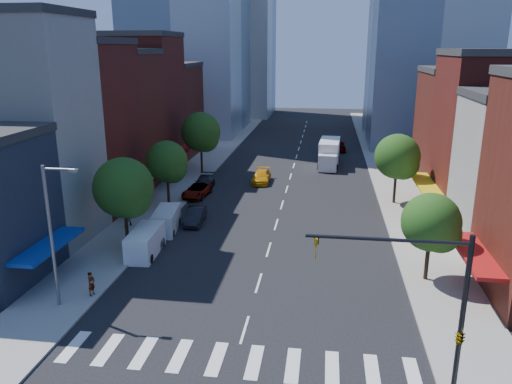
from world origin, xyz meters
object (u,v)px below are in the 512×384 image
taxi (261,177)px  traffic_car_oncoming (328,147)px  parked_car_third (197,191)px  traffic_car_far (339,146)px  parked_car_second (195,216)px  box_truck (329,154)px  cargo_van_near (145,243)px  pedestrian_far (126,216)px  cargo_van_far (166,221)px  pedestrian_near (91,284)px  parked_car_front (145,246)px  parked_car_rear (204,182)px

taxi → traffic_car_oncoming: taxi is taller
parked_car_third → traffic_car_far: (15.85, 27.45, 0.14)m
parked_car_second → box_truck: 28.19m
cargo_van_near → traffic_car_oncoming: bearing=69.2°
box_truck → pedestrian_far: size_ratio=4.45×
cargo_van_far → pedestrian_near: (-1.02, -12.42, -0.01)m
parked_car_third → taxi: bearing=53.2°
traffic_car_far → box_truck: 10.55m
cargo_van_near → cargo_van_far: (0.01, 5.29, -0.05)m
parked_car_front → parked_car_third: bearing=95.9°
parked_car_third → pedestrian_near: size_ratio=3.02×
parked_car_third → cargo_van_near: bearing=-85.1°
taxi → box_truck: (8.06, 10.09, 0.92)m
cargo_van_near → parked_car_third: bearing=87.3°
pedestrian_far → box_truck: bearing=178.5°
parked_car_front → traffic_car_oncoming: 45.50m
box_truck → pedestrian_far: bearing=-120.4°
parked_car_front → pedestrian_near: size_ratio=2.63×
parked_car_rear → taxi: bearing=26.8°
traffic_car_oncoming → traffic_car_far: 1.79m
cargo_van_far → traffic_car_far: cargo_van_far is taller
traffic_car_oncoming → traffic_car_far: size_ratio=0.85×
traffic_car_oncoming → traffic_car_far: (1.77, 0.24, 0.15)m
parked_car_rear → cargo_van_near: 19.45m
cargo_van_far → pedestrian_far: pedestrian_far is taller
parked_car_second → cargo_van_near: size_ratio=0.89×
parked_car_front → traffic_car_far: (15.85, 43.51, 0.09)m
cargo_van_far → traffic_car_far: bearing=60.4°
parked_car_rear → cargo_van_far: 14.17m
parked_car_third → pedestrian_far: 11.08m
parked_car_third → traffic_car_far: 31.70m
box_truck → pedestrian_near: 43.05m
parked_car_rear → cargo_van_far: (0.02, -14.16, 0.26)m
parked_car_second → parked_car_third: parked_car_second is taller
box_truck → parked_car_third: bearing=-126.9°
pedestrian_near → traffic_car_oncoming: bearing=-4.9°
parked_car_second → pedestrian_far: bearing=-164.1°
pedestrian_far → parked_car_second: bearing=141.5°
parked_car_front → parked_car_second: size_ratio=0.97×
parked_car_front → parked_car_second: (2.00, 7.75, -0.01)m
parked_car_rear → pedestrian_far: 14.30m
cargo_van_far → parked_car_second: bearing=44.1°
parked_car_second → traffic_car_oncoming: 37.52m
parked_car_rear → box_truck: box_truck is taller
parked_car_second → traffic_car_far: traffic_car_far is taller
parked_car_third → pedestrian_far: bearing=-105.4°
cargo_van_far → traffic_car_oncoming: size_ratio=1.18×
traffic_car_oncoming → box_truck: bearing=97.1°
parked_car_rear → pedestrian_far: pedestrian_far is taller
parked_car_front → parked_car_second: 8.01m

